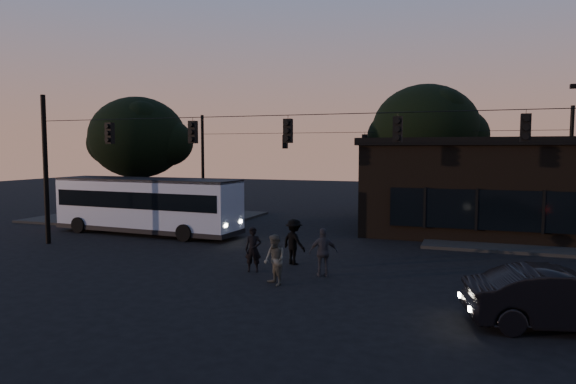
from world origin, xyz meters
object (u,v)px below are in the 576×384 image
(car, at_px, (563,299))
(pedestrian_a, at_px, (253,249))
(pedestrian_c, at_px, (323,252))
(building, at_px, (504,185))
(bus, at_px, (147,203))
(pedestrian_d, at_px, (294,242))
(pedestrian_b, at_px, (275,260))

(car, xyz_separation_m, pedestrian_a, (-10.33, 3.13, 0.07))
(car, height_order, pedestrian_c, pedestrian_c)
(building, bearing_deg, bus, -157.95)
(building, distance_m, pedestrian_c, 15.52)
(pedestrian_d, bearing_deg, pedestrian_b, 127.24)
(bus, bearing_deg, building, 25.18)
(pedestrian_b, xyz_separation_m, pedestrian_d, (-0.43, 3.32, 0.05))
(car, height_order, pedestrian_a, pedestrian_a)
(car, relative_size, pedestrian_c, 2.68)
(car, bearing_deg, pedestrian_b, 67.24)
(pedestrian_c, distance_m, pedestrian_d, 2.31)
(car, bearing_deg, building, -10.47)
(bus, xyz_separation_m, car, (19.64, -9.43, -0.95))
(car, xyz_separation_m, pedestrian_d, (-9.26, 4.91, 0.14))
(bus, xyz_separation_m, pedestrian_a, (9.31, -6.29, -0.88))
(building, xyz_separation_m, pedestrian_a, (-9.71, -14.00, -1.82))
(pedestrian_a, bearing_deg, pedestrian_c, -11.09)
(bus, distance_m, car, 21.81)
(bus, xyz_separation_m, pedestrian_d, (10.38, -4.51, -0.82))
(pedestrian_b, bearing_deg, pedestrian_d, 137.90)
(building, bearing_deg, pedestrian_c, -116.73)
(building, distance_m, pedestrian_a, 17.14)
(pedestrian_a, distance_m, pedestrian_d, 2.08)
(pedestrian_a, distance_m, pedestrian_c, 2.79)
(building, xyz_separation_m, pedestrian_c, (-6.93, -13.77, -1.79))
(pedestrian_a, xyz_separation_m, pedestrian_b, (1.50, -1.54, 0.01))
(pedestrian_b, height_order, pedestrian_d, pedestrian_d)
(car, relative_size, pedestrian_d, 2.60)
(car, distance_m, pedestrian_d, 10.48)
(bus, xyz_separation_m, pedestrian_c, (12.09, -6.06, -0.85))
(building, height_order, pedestrian_b, building)
(pedestrian_a, bearing_deg, bus, 130.14)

